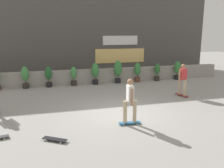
{
  "coord_description": "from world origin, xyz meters",
  "views": [
    {
      "loc": [
        -2.83,
        -8.95,
        3.35
      ],
      "look_at": [
        0.0,
        1.5,
        0.9
      ],
      "focal_mm": 38.06,
      "sensor_mm": 36.0,
      "label": 1
    }
  ],
  "objects_px": {
    "potted_plant_7": "(157,72)",
    "skater_by_wall_right": "(130,100)",
    "potted_plant_1": "(25,76)",
    "potted_plant_3": "(74,76)",
    "potted_plant_4": "(95,72)",
    "potted_plant_6": "(137,71)",
    "potted_plant_2": "(49,76)",
    "potted_plant_5": "(118,70)",
    "skateboard_near_camera": "(55,139)",
    "potted_plant_8": "(177,69)",
    "skater_foreground": "(183,78)"
  },
  "relations": [
    {
      "from": "potted_plant_1",
      "to": "potted_plant_4",
      "type": "height_order",
      "value": "potted_plant_4"
    },
    {
      "from": "skater_foreground",
      "to": "potted_plant_4",
      "type": "bearing_deg",
      "value": 134.05
    },
    {
      "from": "potted_plant_4",
      "to": "skater_by_wall_right",
      "type": "relative_size",
      "value": 0.81
    },
    {
      "from": "skater_foreground",
      "to": "potted_plant_6",
      "type": "bearing_deg",
      "value": 103.65
    },
    {
      "from": "potted_plant_2",
      "to": "potted_plant_6",
      "type": "bearing_deg",
      "value": -0.0
    },
    {
      "from": "potted_plant_2",
      "to": "potted_plant_5",
      "type": "xyz_separation_m",
      "value": [
        4.35,
        -0.0,
        0.16
      ]
    },
    {
      "from": "potted_plant_1",
      "to": "potted_plant_6",
      "type": "relative_size",
      "value": 1.01
    },
    {
      "from": "potted_plant_7",
      "to": "potted_plant_1",
      "type": "bearing_deg",
      "value": -180.0
    },
    {
      "from": "potted_plant_3",
      "to": "potted_plant_6",
      "type": "bearing_deg",
      "value": -0.0
    },
    {
      "from": "potted_plant_5",
      "to": "potted_plant_8",
      "type": "distance_m",
      "value": 4.29
    },
    {
      "from": "potted_plant_4",
      "to": "skateboard_near_camera",
      "type": "distance_m",
      "value": 8.02
    },
    {
      "from": "potted_plant_2",
      "to": "potted_plant_8",
      "type": "distance_m",
      "value": 8.64
    },
    {
      "from": "potted_plant_1",
      "to": "potted_plant_7",
      "type": "relative_size",
      "value": 1.1
    },
    {
      "from": "potted_plant_1",
      "to": "potted_plant_7",
      "type": "distance_m",
      "value": 8.45
    },
    {
      "from": "potted_plant_1",
      "to": "skateboard_near_camera",
      "type": "relative_size",
      "value": 1.68
    },
    {
      "from": "potted_plant_5",
      "to": "potted_plant_7",
      "type": "relative_size",
      "value": 1.24
    },
    {
      "from": "potted_plant_3",
      "to": "potted_plant_4",
      "type": "height_order",
      "value": "potted_plant_4"
    },
    {
      "from": "skateboard_near_camera",
      "to": "potted_plant_1",
      "type": "bearing_deg",
      "value": 100.67
    },
    {
      "from": "potted_plant_5",
      "to": "potted_plant_6",
      "type": "height_order",
      "value": "potted_plant_5"
    },
    {
      "from": "skater_by_wall_right",
      "to": "skateboard_near_camera",
      "type": "height_order",
      "value": "skater_by_wall_right"
    },
    {
      "from": "potted_plant_3",
      "to": "skateboard_near_camera",
      "type": "bearing_deg",
      "value": -100.66
    },
    {
      "from": "potted_plant_3",
      "to": "potted_plant_1",
      "type": "bearing_deg",
      "value": -180.0
    },
    {
      "from": "potted_plant_3",
      "to": "potted_plant_4",
      "type": "bearing_deg",
      "value": 0.0
    },
    {
      "from": "potted_plant_8",
      "to": "potted_plant_7",
      "type": "bearing_deg",
      "value": 180.0
    },
    {
      "from": "potted_plant_5",
      "to": "potted_plant_6",
      "type": "distance_m",
      "value": 1.35
    },
    {
      "from": "potted_plant_5",
      "to": "skater_by_wall_right",
      "type": "height_order",
      "value": "skater_by_wall_right"
    },
    {
      "from": "potted_plant_4",
      "to": "skater_foreground",
      "type": "height_order",
      "value": "skater_foreground"
    },
    {
      "from": "potted_plant_4",
      "to": "potted_plant_7",
      "type": "distance_m",
      "value": 4.27
    },
    {
      "from": "potted_plant_5",
      "to": "skater_foreground",
      "type": "bearing_deg",
      "value": -59.68
    },
    {
      "from": "potted_plant_7",
      "to": "skater_by_wall_right",
      "type": "relative_size",
      "value": 0.7
    },
    {
      "from": "potted_plant_1",
      "to": "skater_by_wall_right",
      "type": "distance_m",
      "value": 7.97
    },
    {
      "from": "potted_plant_1",
      "to": "skateboard_near_camera",
      "type": "xyz_separation_m",
      "value": [
        1.41,
        -7.49,
        -0.66
      ]
    },
    {
      "from": "potted_plant_6",
      "to": "skater_by_wall_right",
      "type": "distance_m",
      "value": 7.43
    },
    {
      "from": "skateboard_near_camera",
      "to": "potted_plant_3",
      "type": "bearing_deg",
      "value": 79.34
    },
    {
      "from": "skateboard_near_camera",
      "to": "potted_plant_4",
      "type": "bearing_deg",
      "value": 69.73
    },
    {
      "from": "skater_foreground",
      "to": "potted_plant_1",
      "type": "bearing_deg",
      "value": 153.78
    },
    {
      "from": "potted_plant_8",
      "to": "potted_plant_1",
      "type": "bearing_deg",
      "value": -180.0
    },
    {
      "from": "potted_plant_1",
      "to": "potted_plant_5",
      "type": "height_order",
      "value": "potted_plant_5"
    },
    {
      "from": "potted_plant_4",
      "to": "potted_plant_7",
      "type": "height_order",
      "value": "potted_plant_4"
    },
    {
      "from": "potted_plant_3",
      "to": "potted_plant_4",
      "type": "relative_size",
      "value": 0.86
    },
    {
      "from": "potted_plant_3",
      "to": "potted_plant_8",
      "type": "height_order",
      "value": "potted_plant_8"
    },
    {
      "from": "potted_plant_3",
      "to": "potted_plant_7",
      "type": "distance_m",
      "value": 5.63
    },
    {
      "from": "potted_plant_1",
      "to": "potted_plant_2",
      "type": "relative_size",
      "value": 1.03
    },
    {
      "from": "potted_plant_8",
      "to": "skater_foreground",
      "type": "relative_size",
      "value": 0.76
    },
    {
      "from": "potted_plant_3",
      "to": "potted_plant_6",
      "type": "xyz_separation_m",
      "value": [
        4.21,
        -0.0,
        0.09
      ]
    },
    {
      "from": "potted_plant_8",
      "to": "skater_foreground",
      "type": "distance_m",
      "value": 4.41
    },
    {
      "from": "potted_plant_4",
      "to": "potted_plant_6",
      "type": "relative_size",
      "value": 1.07
    },
    {
      "from": "skater_by_wall_right",
      "to": "potted_plant_8",
      "type": "bearing_deg",
      "value": 49.3
    },
    {
      "from": "skater_by_wall_right",
      "to": "potted_plant_3",
      "type": "bearing_deg",
      "value": 100.58
    },
    {
      "from": "potted_plant_2",
      "to": "skateboard_near_camera",
      "type": "xyz_separation_m",
      "value": [
        0.08,
        -7.49,
        -0.63
      ]
    }
  ]
}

